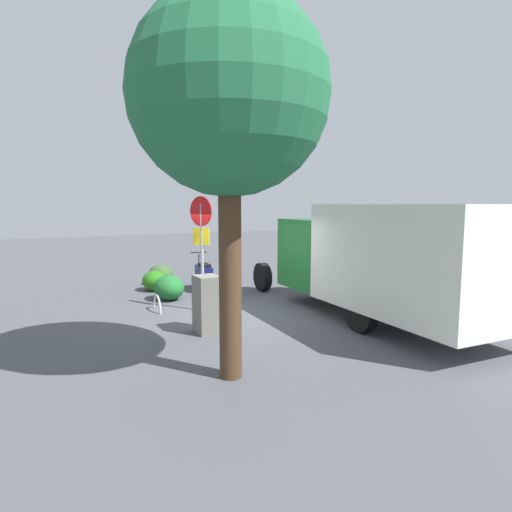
{
  "coord_description": "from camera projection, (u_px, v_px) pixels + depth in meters",
  "views": [
    {
      "loc": [
        -9.44,
        4.77,
        2.75
      ],
      "look_at": [
        -0.02,
        -0.47,
        1.46
      ],
      "focal_mm": 30.17,
      "sensor_mm": 36.0,
      "label": 1
    }
  ],
  "objects": [
    {
      "name": "box_truck_near",
      "position": [
        379.0,
        256.0,
        10.09
      ],
      "size": [
        8.15,
        2.79,
        2.76
      ],
      "rotation": [
        0.0,
        0.0,
        -0.08
      ],
      "color": "black",
      "rests_on": "ground"
    },
    {
      "name": "shrub_mid_verge",
      "position": [
        155.0,
        281.0,
        13.78
      ],
      "size": [
        0.93,
        0.76,
        0.64
      ],
      "primitive_type": "ellipsoid",
      "color": "#277118",
      "rests_on": "ground"
    },
    {
      "name": "stop_sign",
      "position": [
        201.0,
        235.0,
        10.96
      ],
      "size": [
        0.71,
        0.33,
        2.96
      ],
      "color": "#9E9EA3",
      "rests_on": "ground"
    },
    {
      "name": "motorcycle",
      "position": [
        204.0,
        275.0,
        13.72
      ],
      "size": [
        1.81,
        0.58,
        1.2
      ],
      "rotation": [
        0.0,
        0.0,
        -0.13
      ],
      "color": "black",
      "rests_on": "ground"
    },
    {
      "name": "shrub_by_tree",
      "position": [
        161.0,
        275.0,
        14.82
      ],
      "size": [
        1.01,
        0.83,
        0.69
      ],
      "primitive_type": "ellipsoid",
      "color": "#3B592C",
      "rests_on": "ground"
    },
    {
      "name": "ground_plane",
      "position": [
        239.0,
        314.0,
        10.82
      ],
      "size": [
        60.0,
        60.0,
        0.0
      ],
      "primitive_type": "plane",
      "color": "#4A4D53"
    },
    {
      "name": "bike_rack_hoop",
      "position": [
        157.0,
        311.0,
        11.2
      ],
      "size": [
        0.85,
        0.11,
        0.85
      ],
      "primitive_type": "torus",
      "rotation": [
        1.57,
        0.0,
        -0.08
      ],
      "color": "#B7B7BC",
      "rests_on": "ground"
    },
    {
      "name": "street_tree",
      "position": [
        229.0,
        97.0,
        6.39
      ],
      "size": [
        3.03,
        3.03,
        5.89
      ],
      "color": "#47301E",
      "rests_on": "ground"
    },
    {
      "name": "shrub_near_sign",
      "position": [
        169.0,
        288.0,
        12.44
      ],
      "size": [
        1.05,
        0.86,
        0.72
      ],
      "primitive_type": "ellipsoid",
      "color": "#1F662A",
      "rests_on": "ground"
    },
    {
      "name": "utility_cabinet",
      "position": [
        207.0,
        304.0,
        9.23
      ],
      "size": [
        0.58,
        0.49,
        1.24
      ],
      "primitive_type": "cube",
      "rotation": [
        0.0,
        0.0,
        -0.02
      ],
      "color": "slate",
      "rests_on": "ground"
    }
  ]
}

